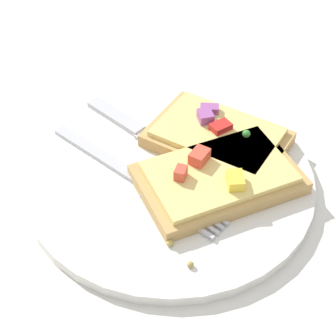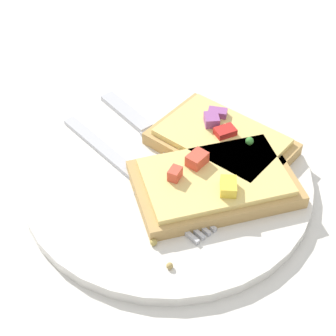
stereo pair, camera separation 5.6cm
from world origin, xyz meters
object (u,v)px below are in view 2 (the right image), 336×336
Objects in this scene: pizza_slice_main at (214,182)px; pizza_slice_corner at (221,142)px; plate at (168,179)px; knife at (152,134)px; fork at (139,179)px.

pizza_slice_main reaches higher than pizza_slice_corner.
pizza_slice_corner is at bearing -116.45° from pizza_slice_main.
plate is 1.78× the size of knife.
fork is at bearing -24.63° from pizza_slice_main.
pizza_slice_corner is at bearing 133.90° from plate.
pizza_slice_main is 0.06m from pizza_slice_corner.
plate is 0.03m from fork.
plate is 0.05m from pizza_slice_main.
pizza_slice_main is (0.07, 0.07, 0.01)m from knife.
knife is at bearing 129.18° from fork.
pizza_slice_corner is (0.01, 0.08, 0.01)m from knife.
pizza_slice_corner is at bearing 78.09° from fork.
fork is at bearing 68.68° from pizza_slice_corner.
plate is 1.61× the size of pizza_slice_main.
pizza_slice_main is at bearing 118.82° from pizza_slice_corner.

